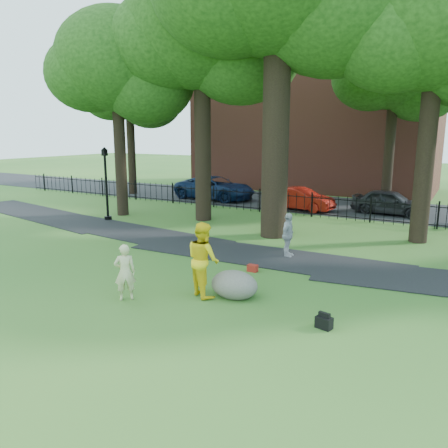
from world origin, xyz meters
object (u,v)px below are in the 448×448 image
Objects in this scene: lamppost at (106,185)px; red_sedan at (300,199)px; man at (203,259)px; boulder at (234,283)px; woman at (125,272)px.

lamppost is 10.69m from red_sedan.
lamppost is (-9.77, 6.37, 0.78)m from man.
boulder is 0.34× the size of red_sedan.
man is at bearing -157.72° from boulder.
woman is at bearing 69.00° from man.
boulder is 14.00m from red_sedan.
man reaches higher than boulder.
man is at bearing -27.70° from lamppost.
man is at bearing 175.99° from woman.
woman is 11.25m from lamppost.
man is 11.69m from lamppost.
red_sedan is at bearing 102.89° from boulder.
lamppost reaches higher than man.
woman is at bearing -145.71° from boulder.
boulder is at bearing -127.87° from man.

